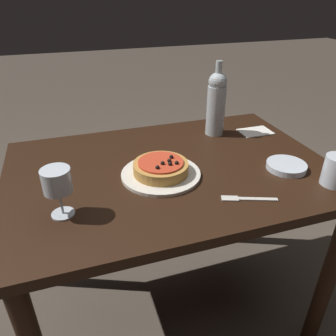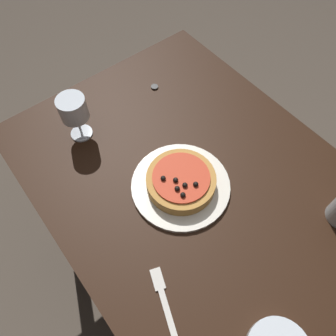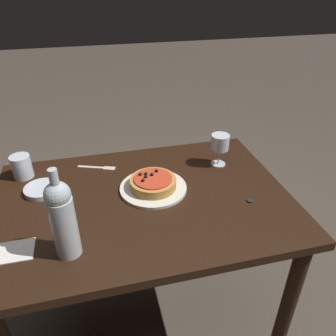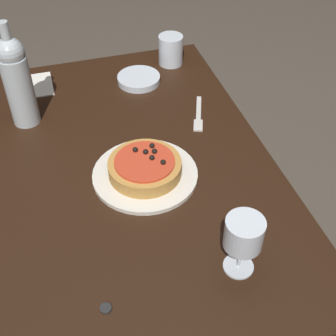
% 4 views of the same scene
% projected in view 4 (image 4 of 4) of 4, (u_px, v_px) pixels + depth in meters
% --- Properties ---
extents(ground_plane, '(14.00, 14.00, 0.00)m').
position_uv_depth(ground_plane, '(136.00, 316.00, 1.76)').
color(ground_plane, '#4C4238').
extents(dining_table, '(1.15, 0.79, 0.77)m').
position_uv_depth(dining_table, '(125.00, 196.00, 1.31)').
color(dining_table, black).
rests_on(dining_table, ground_plane).
extents(dinner_plate, '(0.27, 0.27, 0.01)m').
position_uv_depth(dinner_plate, '(145.00, 175.00, 1.21)').
color(dinner_plate, silver).
rests_on(dinner_plate, dining_table).
extents(pizza, '(0.19, 0.19, 0.05)m').
position_uv_depth(pizza, '(145.00, 167.00, 1.19)').
color(pizza, '#BC843D').
rests_on(pizza, dinner_plate).
extents(wine_glass, '(0.08, 0.08, 0.15)m').
position_uv_depth(wine_glass, '(244.00, 235.00, 0.93)').
color(wine_glass, silver).
rests_on(wine_glass, dining_table).
extents(wine_bottle, '(0.08, 0.08, 0.31)m').
position_uv_depth(wine_bottle, '(17.00, 80.00, 1.29)').
color(wine_bottle, '#B2BCC1').
rests_on(wine_bottle, dining_table).
extents(water_cup, '(0.08, 0.08, 0.10)m').
position_uv_depth(water_cup, '(171.00, 50.00, 1.59)').
color(water_cup, silver).
rests_on(water_cup, dining_table).
extents(side_bowl, '(0.14, 0.14, 0.02)m').
position_uv_depth(side_bowl, '(139.00, 79.00, 1.53)').
color(side_bowl, silver).
rests_on(side_bowl, dining_table).
extents(fork, '(0.17, 0.08, 0.00)m').
position_uv_depth(fork, '(198.00, 116.00, 1.40)').
color(fork, beige).
rests_on(fork, dining_table).
extents(paper_napkin, '(0.14, 0.10, 0.00)m').
position_uv_depth(paper_napkin, '(37.00, 85.00, 1.52)').
color(paper_napkin, silver).
rests_on(paper_napkin, dining_table).
extents(bottle_cap, '(0.02, 0.02, 0.01)m').
position_uv_depth(bottle_cap, '(106.00, 308.00, 0.93)').
color(bottle_cap, black).
rests_on(bottle_cap, dining_table).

